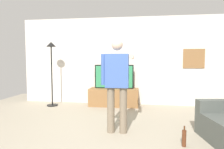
# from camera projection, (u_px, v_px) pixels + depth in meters

# --- Properties ---
(ground_plane) EXTENTS (8.40, 8.40, 0.00)m
(ground_plane) POSITION_uv_depth(u_px,v_px,m) (106.00, 143.00, 3.16)
(ground_plane) COLOR #9E937F
(back_wall) EXTENTS (6.40, 0.10, 2.70)m
(back_wall) POSITION_uv_depth(u_px,v_px,m) (121.00, 61.00, 5.97)
(back_wall) COLOR silver
(back_wall) RESTS_ON ground_plane
(tv_stand) EXTENTS (1.47, 0.55, 0.52)m
(tv_stand) POSITION_uv_depth(u_px,v_px,m) (114.00, 97.00, 5.73)
(tv_stand) COLOR olive
(tv_stand) RESTS_ON ground_plane
(television) EXTENTS (1.17, 0.07, 0.71)m
(television) POSITION_uv_depth(u_px,v_px,m) (114.00, 77.00, 5.73)
(television) COLOR black
(television) RESTS_ON tv_stand
(wall_clock) EXTENTS (0.30, 0.03, 0.30)m
(wall_clock) POSITION_uv_depth(u_px,v_px,m) (115.00, 38.00, 5.89)
(wall_clock) COLOR white
(framed_picture) EXTENTS (0.61, 0.04, 0.57)m
(framed_picture) POSITION_uv_depth(u_px,v_px,m) (194.00, 59.00, 5.62)
(framed_picture) COLOR olive
(floor_lamp) EXTENTS (0.32, 0.32, 1.92)m
(floor_lamp) POSITION_uv_depth(u_px,v_px,m) (51.00, 60.00, 5.67)
(floor_lamp) COLOR black
(floor_lamp) RESTS_ON ground_plane
(person_standing_nearer_lamp) EXTENTS (0.61, 0.78, 1.76)m
(person_standing_nearer_lamp) POSITION_uv_depth(u_px,v_px,m) (117.00, 80.00, 3.55)
(person_standing_nearer_lamp) COLOR #7A6B56
(person_standing_nearer_lamp) RESTS_ON ground_plane
(beverage_bottle) EXTENTS (0.07, 0.07, 0.33)m
(beverage_bottle) POSITION_uv_depth(u_px,v_px,m) (184.00, 138.00, 3.01)
(beverage_bottle) COLOR #592D19
(beverage_bottle) RESTS_ON ground_plane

